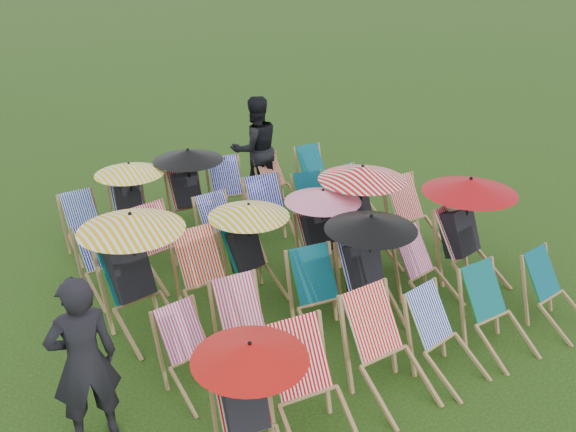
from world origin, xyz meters
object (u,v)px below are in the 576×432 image
deckchair_0 (251,406)px  person_rear (255,149)px  deckchair_5 (558,293)px  deckchair_29 (317,174)px  person_left (83,361)px

deckchair_0 → person_rear: 5.97m
deckchair_5 → deckchair_29: deckchair_5 is taller
deckchair_5 → deckchair_29: size_ratio=1.01×
deckchair_5 → person_rear: size_ratio=0.47×
deckchair_0 → person_left: bearing=144.0°
deckchair_0 → deckchair_5: 4.00m
deckchair_0 → person_rear: person_rear is taller
deckchair_0 → person_rear: size_ratio=0.66×
deckchair_0 → deckchair_29: 6.09m
deckchair_0 → deckchair_29: size_ratio=1.40×
deckchair_5 → person_left: bearing=161.1°
deckchair_0 → person_left: person_left is taller
deckchair_0 → person_left: (-1.05, 1.05, 0.21)m
deckchair_29 → person_left: size_ratio=0.51×
deckchair_0 → deckchair_5: bearing=8.7°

